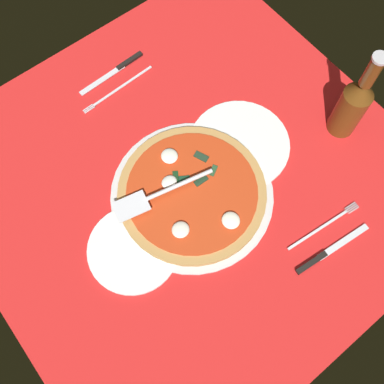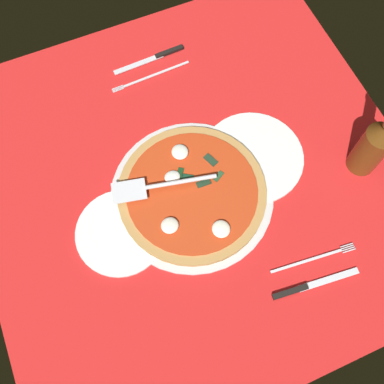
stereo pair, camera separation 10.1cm
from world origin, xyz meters
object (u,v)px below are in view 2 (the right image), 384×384
at_px(pizza_server, 159,186).
at_px(beer_bottle, 375,144).
at_px(dinner_plate_left, 253,157).
at_px(pizza, 192,192).
at_px(dinner_plate_right, 121,232).
at_px(place_setting_far, 310,274).
at_px(place_setting_near, 153,67).

distance_m(pizza_server, beer_bottle, 0.48).
height_order(dinner_plate_left, pizza, pizza).
height_order(pizza, pizza_server, pizza_server).
xyz_separation_m(dinner_plate_right, place_setting_far, (-0.34, 0.25, -0.00)).
distance_m(place_setting_near, beer_bottle, 0.58).
height_order(dinner_plate_right, pizza, pizza).
distance_m(dinner_plate_left, place_setting_near, 0.36).
bearing_deg(beer_bottle, dinner_plate_left, -26.71).
xyz_separation_m(dinner_plate_right, beer_bottle, (-0.58, 0.06, 0.10)).
relative_size(place_setting_near, beer_bottle, 0.86).
height_order(pizza, beer_bottle, beer_bottle).
height_order(dinner_plate_right, pizza_server, pizza_server).
relative_size(pizza, place_setting_near, 1.51).
relative_size(pizza_server, beer_bottle, 0.91).
distance_m(place_setting_far, beer_bottle, 0.32).
bearing_deg(place_setting_far, place_setting_near, 106.12).
height_order(place_setting_near, place_setting_far, same).
distance_m(pizza, place_setting_far, 0.31).
height_order(dinner_plate_right, place_setting_far, place_setting_far).
height_order(dinner_plate_right, beer_bottle, beer_bottle).
relative_size(dinner_plate_left, dinner_plate_right, 1.20).
bearing_deg(pizza_server, place_setting_near, -95.73).
relative_size(pizza, beer_bottle, 1.30).
bearing_deg(place_setting_far, dinner_plate_left, 94.26).
bearing_deg(place_setting_far, pizza, 127.06).
bearing_deg(beer_bottle, pizza_server, -14.37).
bearing_deg(place_setting_near, pizza, 80.55).
distance_m(pizza, pizza_server, 0.08).
distance_m(pizza_server, place_setting_near, 0.36).
bearing_deg(dinner_plate_left, pizza_server, -0.98).
relative_size(dinner_plate_left, beer_bottle, 0.93).
bearing_deg(beer_bottle, dinner_plate_right, -6.08).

